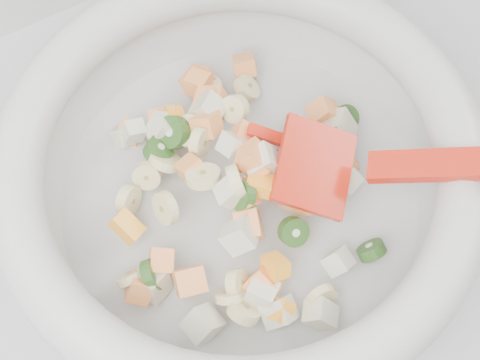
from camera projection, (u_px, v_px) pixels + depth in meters
mixing_bowl at (241, 174)px, 0.57m from camera, size 0.45×0.39×0.16m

